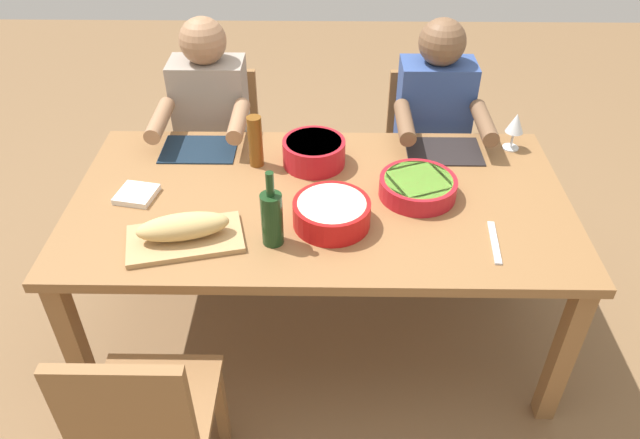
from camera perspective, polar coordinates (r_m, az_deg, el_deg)
ground_plane at (r=2.85m, az=0.00°, el=-10.06°), size 8.00×8.00×0.00m
dining_table at (r=2.40m, az=0.00°, el=0.66°), size 1.92×1.00×0.74m
chair_near_left at (r=2.03m, az=-16.16°, el=-17.58°), size 0.40×0.40×0.85m
chair_far_right at (r=3.22m, az=9.72°, el=6.84°), size 0.40×0.40×0.85m
diner_far_right at (r=2.96m, az=10.59°, el=8.57°), size 0.41×0.53×1.20m
chair_far_left at (r=3.23m, az=-9.26°, el=6.99°), size 0.40×0.40×0.85m
diner_far_left at (r=2.97m, az=-10.19°, el=8.72°), size 0.41×0.53×1.20m
serving_bowl_greens at (r=2.52m, az=-0.58°, el=6.47°), size 0.26×0.26×0.11m
serving_bowl_salad at (r=2.36m, az=9.18°, el=3.12°), size 0.30×0.30×0.08m
serving_bowl_pasta at (r=2.18m, az=1.10°, el=0.72°), size 0.28×0.28×0.09m
cutting_board at (r=2.18m, az=-12.55°, el=-1.79°), size 0.44×0.31×0.02m
bread_loaf at (r=2.15m, az=-12.75°, el=-0.66°), size 0.34×0.18×0.09m
wine_bottle at (r=2.07m, az=-4.54°, el=0.21°), size 0.08×0.08×0.29m
beer_bottle at (r=2.50m, az=-6.09°, el=7.31°), size 0.06×0.06×0.22m
wine_glass at (r=2.73m, az=17.89°, el=8.48°), size 0.08×0.08×0.17m
placemat_far_right at (r=2.68m, az=11.54°, el=6.29°), size 0.32×0.23×0.01m
placemat_far_left at (r=2.69m, az=-11.28°, el=6.47°), size 0.32×0.23×0.01m
carving_knife at (r=2.21m, az=16.07°, el=-2.08°), size 0.04×0.23×0.01m
napkin_stack at (r=2.45m, az=-16.84°, el=2.27°), size 0.16×0.16×0.02m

